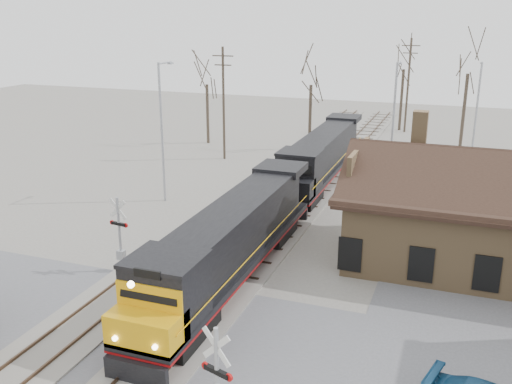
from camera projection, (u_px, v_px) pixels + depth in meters
ground at (181, 336)px, 23.98m from camera, size 140.00×140.00×0.00m
road at (181, 336)px, 23.97m from camera, size 60.00×9.00×0.03m
track_main at (287, 219)px, 37.39m from camera, size 3.40×90.00×0.24m
track_siding at (224, 212)px, 38.87m from camera, size 3.40×90.00×0.24m
depot at (488, 223)px, 30.06m from camera, size 15.20×9.31×7.90m
locomotive_lead at (228, 244)px, 27.94m from camera, size 2.77×18.53×4.11m
locomotive_trailing at (321, 158)px, 44.78m from camera, size 2.77×18.53×3.89m
crossbuck_far at (120, 237)px, 29.50m from camera, size 1.16×0.31×4.08m
streetlight_a at (162, 126)px, 39.87m from camera, size 0.25×2.04×9.84m
streetlight_b at (394, 119)px, 43.05m from camera, size 0.25×2.04×9.58m
streetlight_c at (477, 109)px, 49.29m from camera, size 0.25×2.04×9.07m
utility_pole_a at (224, 102)px, 51.73m from camera, size 2.00×0.24×10.20m
utility_pole_b at (408, 84)px, 63.70m from camera, size 2.00×0.24×10.42m
tree_a at (207, 75)px, 57.77m from camera, size 4.05×4.05×9.93m
tree_b at (311, 74)px, 54.99m from camera, size 4.24×4.24×10.38m
tree_c at (404, 59)px, 64.04m from camera, size 4.64×4.64×11.37m
tree_d at (469, 60)px, 53.45m from camera, size 5.04×5.04×12.34m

